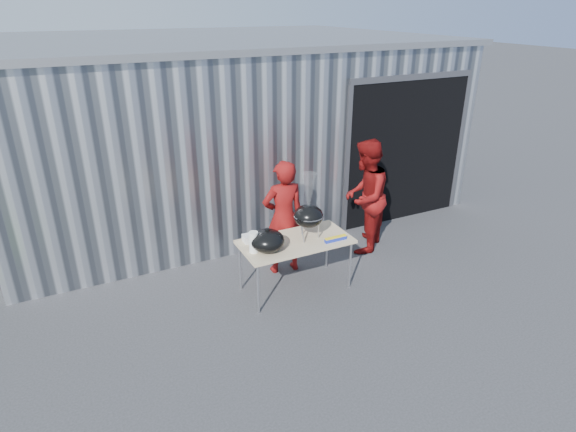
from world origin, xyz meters
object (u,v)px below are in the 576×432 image
kettle_grill (309,209)px  person_bystander (365,197)px  folding_table (295,243)px  person_cook (283,218)px

kettle_grill → person_bystander: person_bystander is taller
folding_table → person_bystander: (1.52, 0.59, 0.20)m
folding_table → person_bystander: person_bystander is taller
kettle_grill → person_cook: (-0.10, 0.56, -0.32)m
person_cook → person_bystander: (1.44, 0.05, 0.05)m
person_bystander → kettle_grill: bearing=-17.1°
folding_table → person_bystander: 1.64m
person_bystander → person_cook: bearing=-39.6°
folding_table → person_cook: person_cook is taller
folding_table → person_cook: 0.56m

